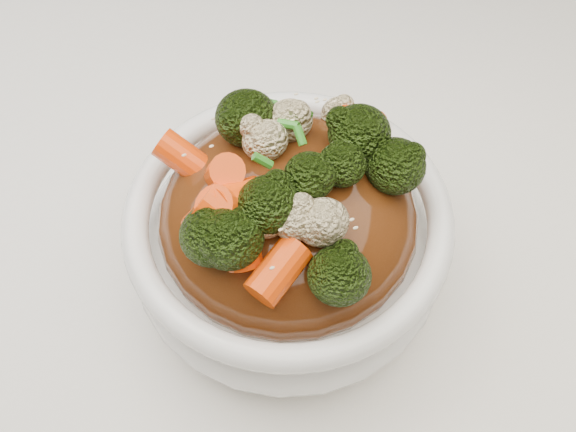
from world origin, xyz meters
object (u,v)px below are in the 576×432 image
dining_table (258,413)px  bowl (288,242)px  broccoli (288,160)px  carrots (288,159)px

dining_table → bowl: bowl is taller
bowl → broccoli: (0.00, 0.00, 0.08)m
dining_table → broccoli: 0.50m
dining_table → bowl: 0.42m
carrots → broccoli: carrots is taller
carrots → bowl: bearing=0.0°
dining_table → broccoli: (0.02, -0.04, 0.50)m
bowl → broccoli: broccoli is taller
carrots → dining_table: bearing=118.6°
bowl → carrots: carrots is taller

